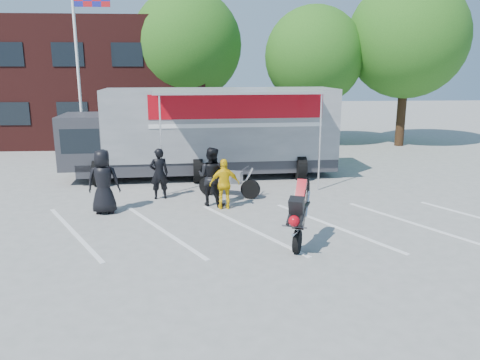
{
  "coord_description": "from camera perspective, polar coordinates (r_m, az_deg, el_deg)",
  "views": [
    {
      "loc": [
        -0.91,
        -11.3,
        4.38
      ],
      "look_at": [
        -0.03,
        1.37,
        1.3
      ],
      "focal_mm": 35.0,
      "sensor_mm": 36.0,
      "label": 1
    }
  ],
  "objects": [
    {
      "name": "tree_mid",
      "position": [
        26.96,
        9.0,
        14.66
      ],
      "size": [
        5.44,
        5.44,
        7.68
      ],
      "color": "#382314",
      "rests_on": "ground"
    },
    {
      "name": "ground",
      "position": [
        12.15,
        0.6,
        -7.49
      ],
      "size": [
        100.0,
        100.0,
        0.0
      ],
      "primitive_type": "plane",
      "color": "#9B9B96",
      "rests_on": "ground"
    },
    {
      "name": "tree_right",
      "position": [
        28.05,
        19.72,
        15.92
      ],
      "size": [
        6.46,
        6.46,
        9.12
      ],
      "color": "#382314",
      "rests_on": "ground"
    },
    {
      "name": "stunt_bike_rider",
      "position": [
        12.08,
        7.52,
        -7.75
      ],
      "size": [
        1.29,
        1.76,
        1.88
      ],
      "primitive_type": null,
      "rotation": [
        0.0,
        0.0,
        -0.38
      ],
      "color": "black",
      "rests_on": "ground"
    },
    {
      "name": "transporter_truck",
      "position": [
        19.33,
        -3.74,
        0.5
      ],
      "size": [
        11.43,
        5.99,
        3.55
      ],
      "primitive_type": null,
      "rotation": [
        0.0,
        0.0,
        0.06
      ],
      "color": "#92959A",
      "rests_on": "ground"
    },
    {
      "name": "spectator_hivis",
      "position": [
        14.66,
        -1.9,
        -0.5
      ],
      "size": [
        0.97,
        0.46,
        1.6
      ],
      "primitive_type": "imported",
      "rotation": [
        0.0,
        0.0,
        3.22
      ],
      "color": "yellow",
      "rests_on": "ground"
    },
    {
      "name": "spectator_leather_a",
      "position": [
        14.76,
        -16.32,
        -0.19
      ],
      "size": [
        0.98,
        0.65,
        1.99
      ],
      "primitive_type": "imported",
      "rotation": [
        0.0,
        0.0,
        3.16
      ],
      "color": "black",
      "rests_on": "ground"
    },
    {
      "name": "flagpole",
      "position": [
        21.97,
        -18.64,
        14.7
      ],
      "size": [
        1.61,
        0.12,
        8.0
      ],
      "color": "white",
      "rests_on": "ground"
    },
    {
      "name": "office_building",
      "position": [
        30.69,
        -21.61,
        11.05
      ],
      "size": [
        18.0,
        8.0,
        7.0
      ],
      "primitive_type": "cube",
      "color": "#451816",
      "rests_on": "ground"
    },
    {
      "name": "spectator_leather_c",
      "position": [
        15.04,
        -3.5,
        0.43
      ],
      "size": [
        1.14,
        1.04,
        1.9
      ],
      "primitive_type": "imported",
      "rotation": [
        0.0,
        0.0,
        2.71
      ],
      "color": "black",
      "rests_on": "ground"
    },
    {
      "name": "tree_left",
      "position": [
        27.35,
        -6.49,
        16.02
      ],
      "size": [
        6.12,
        6.12,
        8.64
      ],
      "color": "#382314",
      "rests_on": "ground"
    },
    {
      "name": "spectator_leather_b",
      "position": [
        16.01,
        -9.83,
        0.77
      ],
      "size": [
        0.71,
        0.55,
        1.74
      ],
      "primitive_type": "imported",
      "rotation": [
        0.0,
        0.0,
        3.36
      ],
      "color": "black",
      "rests_on": "ground"
    },
    {
      "name": "parked_motorcycle",
      "position": [
        16.22,
        -1.32,
        -2.04
      ],
      "size": [
        2.36,
        1.55,
        1.18
      ],
      "primitive_type": null,
      "rotation": [
        0.0,
        0.0,
        1.18
      ],
      "color": "#B2B2B7",
      "rests_on": "ground"
    },
    {
      "name": "parking_bay_lines",
      "position": [
        13.09,
        0.26,
        -5.89
      ],
      "size": [
        18.09,
        13.33,
        0.01
      ],
      "primitive_type": "cube",
      "rotation": [
        0.0,
        0.0,
        0.52
      ],
      "color": "white",
      "rests_on": "ground"
    }
  ]
}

